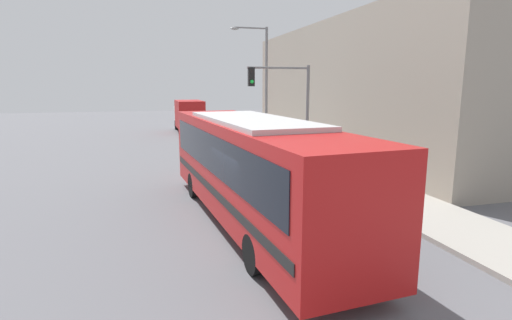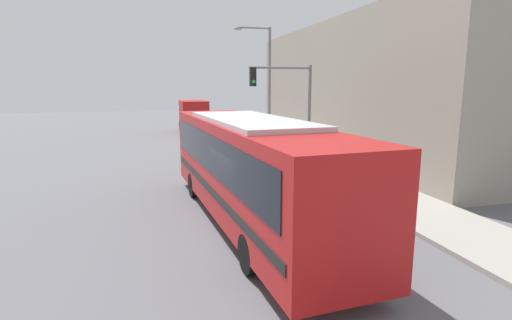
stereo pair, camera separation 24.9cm
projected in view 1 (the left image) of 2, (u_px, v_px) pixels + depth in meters
ground_plane at (258, 240)px, 11.13m from camera, size 120.00×120.00×0.00m
sidewalk at (260, 139)px, 31.62m from camera, size 2.86×70.00×0.14m
building_facade at (361, 90)px, 25.07m from camera, size 6.00×23.16×7.96m
city_bus at (251, 164)px, 12.13m from camera, size 3.33×11.79×3.30m
delivery_truck at (188, 115)px, 36.81m from camera, size 2.25×6.74×2.90m
fire_hydrant at (349, 178)px, 16.42m from camera, size 0.25×0.33×0.70m
traffic_light_pole at (287, 97)px, 20.11m from camera, size 3.28×0.35×5.11m
parking_meter at (308, 151)px, 20.32m from camera, size 0.14×0.14×1.22m
street_lamp at (262, 77)px, 27.21m from camera, size 2.58×0.28×7.95m
pedestrian_near_corner at (334, 151)px, 20.12m from camera, size 0.34×0.34×1.64m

